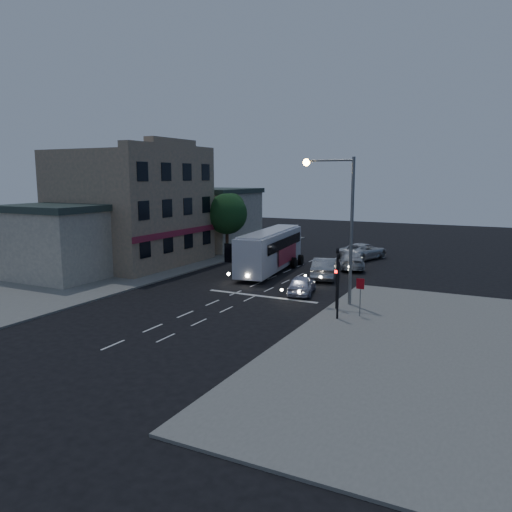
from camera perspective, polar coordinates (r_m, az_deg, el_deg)
The scene contains 17 objects.
ground at distance 32.83m, azimuth -4.07°, elevation -4.97°, with size 120.00×120.00×0.00m, color black.
sidewalk_near at distance 24.83m, azimuth 17.77°, elevation -9.94°, with size 12.00×24.00×0.12m, color slate.
sidewalk_far at distance 46.62m, azimuth -12.77°, elevation -0.88°, with size 12.00×50.00×0.12m, color slate.
road_markings at distance 35.05m, azimuth 0.52°, elevation -4.03°, with size 8.00×30.55×0.01m.
tour_bus at distance 41.95m, azimuth 1.65°, elevation 0.76°, with size 3.78×11.56×3.48m.
car_suv at distance 34.20m, azimuth 5.26°, elevation -3.27°, with size 1.57×3.89×1.33m, color silver.
car_sedan_a at distance 39.59m, azimuth 7.89°, elevation -1.37°, with size 1.75×5.01×1.65m, color #A8A8A8.
car_sedan_b at distance 44.12m, azimuth 10.83°, elevation -0.50°, with size 2.05×5.03×1.46m, color silver.
car_sedan_c at distance 49.32m, azimuth 12.12°, elevation 0.54°, with size 2.61×5.66×1.57m, color silver.
traffic_signal_main at distance 29.93m, azimuth 9.25°, elevation -1.70°, with size 0.25×0.35×4.10m.
traffic_signal_side at distance 27.88m, azimuth 9.38°, elevation -2.51°, with size 0.18×0.15×4.10m.
regulatory_sign at distance 28.69m, azimuth 11.83°, elevation -3.94°, with size 0.45×0.12×2.20m.
streetlight at distance 30.93m, azimuth 9.76°, elevation 4.82°, with size 3.32×0.44×9.00m.
main_building at distance 46.64m, azimuth -13.90°, elevation 5.39°, with size 10.12×12.00×11.00m.
low_building_south at distance 41.21m, azimuth -22.08°, elevation 1.52°, with size 7.40×5.40×5.70m.
low_building_north at distance 56.14m, azimuth -5.46°, elevation 4.40°, with size 9.40×9.40×6.50m.
street_tree at distance 49.07m, azimuth -3.35°, elevation 5.04°, with size 4.00×4.00×6.20m.
Camera 1 is at (16.42, -27.28, 7.99)m, focal length 35.00 mm.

